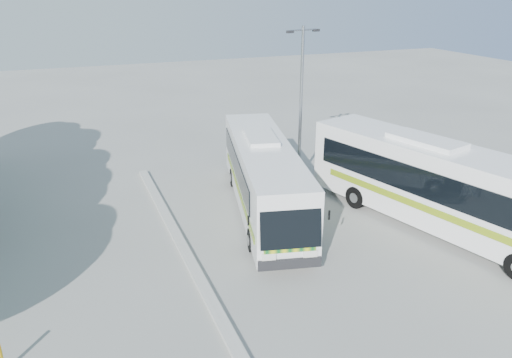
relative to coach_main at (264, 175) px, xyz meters
name	(u,v)px	position (x,y,z in m)	size (l,w,h in m)	color
ground	(250,253)	(-1.90, -3.28, -1.68)	(100.00, 100.00, 0.00)	#9B9B96
kerb_divider	(178,238)	(-4.20, -1.28, -1.61)	(0.40, 16.00, 0.15)	#B2B2AD
coach_main	(264,175)	(0.00, 0.00, 0.00)	(4.64, 11.27, 3.07)	white
coach_adjacent	(443,186)	(6.01, -4.28, 0.21)	(5.64, 12.64, 3.45)	white
lamppost	(301,99)	(3.13, 2.85, 2.53)	(1.86, 0.54, 7.63)	gray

